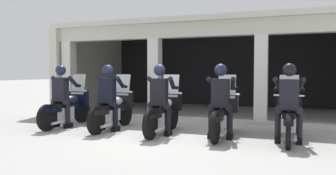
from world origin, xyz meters
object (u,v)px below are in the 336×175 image
motorcycle_far_right (289,116)px  police_officer_right (221,94)px  motorcycle_left (114,109)px  police_officer_center (160,93)px  motorcycle_center (164,111)px  police_officer_left (108,92)px  police_officer_far_right (289,96)px  motorcycle_right (223,113)px  motorcycle_far_left (69,107)px  police_officer_far_left (61,91)px

motorcycle_far_right → police_officer_right: bearing=-179.4°
motorcycle_left → police_officer_center: (1.35, -0.35, 0.44)m
motorcycle_center → police_officer_center: bearing=-94.4°
motorcycle_center → police_officer_center: police_officer_center is taller
police_officer_left → police_officer_far_right: bearing=-10.3°
police_officer_left → motorcycle_right: (2.71, 0.30, -0.44)m
police_officer_right → motorcycle_far_right: bearing=2.3°
police_officer_left → motorcycle_far_left: bearing=157.5°
police_officer_far_left → motorcycle_right: size_ratio=0.78×
police_officer_far_left → motorcycle_far_right: size_ratio=0.78×
police_officer_right → police_officer_far_right: same height
motorcycle_left → motorcycle_right: size_ratio=1.00×
police_officer_left → police_officer_far_left: bearing=169.4°
motorcycle_far_left → motorcycle_far_right: same height
motorcycle_left → motorcycle_far_right: size_ratio=1.00×
motorcycle_left → police_officer_center: size_ratio=1.29×
police_officer_right → motorcycle_center: bearing=161.4°
police_officer_left → police_officer_far_right: same height
motorcycle_right → police_officer_center: bearing=-175.0°
motorcycle_far_left → motorcycle_center: (2.70, -0.07, 0.00)m
police_officer_center → motorcycle_far_right: police_officer_center is taller
motorcycle_far_left → police_officer_left: bearing=-26.0°
motorcycle_left → motorcycle_right: (2.70, 0.01, 0.00)m
police_officer_right → motorcycle_far_left: bearing=166.2°
motorcycle_left → police_officer_left: police_officer_left is taller
police_officer_far_left → motorcycle_right: 4.09m
motorcycle_center → motorcycle_right: same height
motorcycle_far_left → police_officer_far_left: (-0.00, -0.28, 0.44)m
motorcycle_center → police_officer_far_right: (2.70, -0.19, 0.44)m
police_officer_far_left → police_officer_right: size_ratio=1.00×
motorcycle_left → police_officer_far_right: police_officer_far_right is taller
motorcycle_far_right → police_officer_center: bearing=176.3°
motorcycle_center → motorcycle_far_right: size_ratio=1.00×
police_officer_far_left → police_officer_right: (4.06, 0.01, 0.00)m
police_officer_left → police_officer_far_right: size_ratio=1.00×
police_officer_center → motorcycle_far_left: bearing=168.5°
police_officer_center → motorcycle_right: size_ratio=0.78×
police_officer_far_left → motorcycle_center: 2.75m
police_officer_center → motorcycle_right: bearing=11.0°
motorcycle_left → motorcycle_center: (1.35, -0.07, 0.00)m
police_officer_center → police_officer_right: (1.35, 0.08, 0.00)m
motorcycle_right → police_officer_far_right: police_officer_far_right is taller
motorcycle_right → police_officer_right: (-0.00, -0.28, 0.44)m
police_officer_far_left → motorcycle_far_right: bearing=-10.9°
police_officer_right → motorcycle_left: bearing=164.3°
motorcycle_far_left → police_officer_left: 1.45m
motorcycle_center → motorcycle_far_right: (2.70, 0.09, 0.00)m
police_officer_far_right → motorcycle_far_left: bearing=165.6°
police_officer_center → police_officer_far_right: same height
motorcycle_left → motorcycle_center: 1.35m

